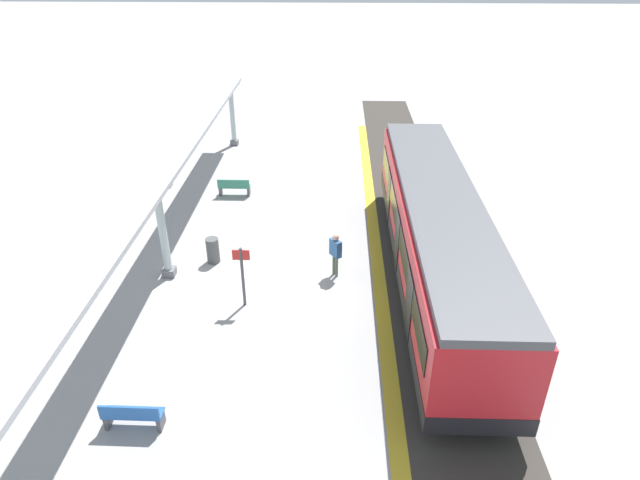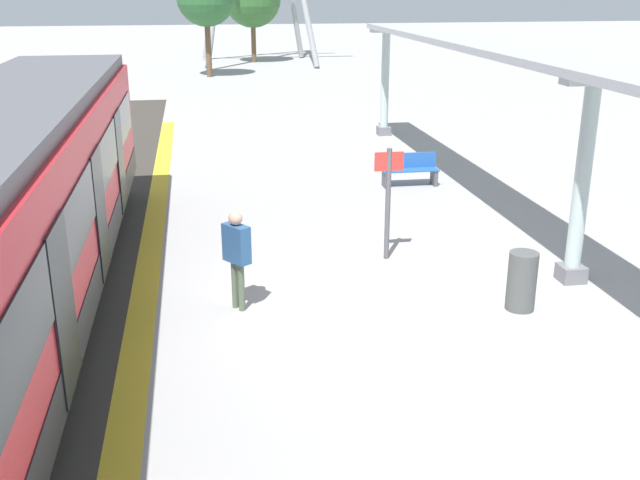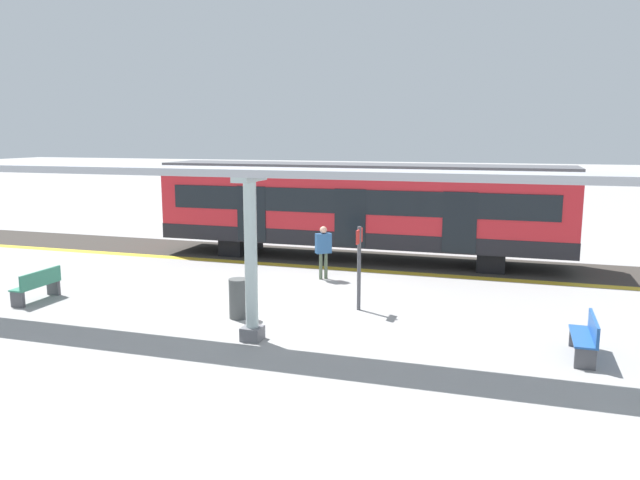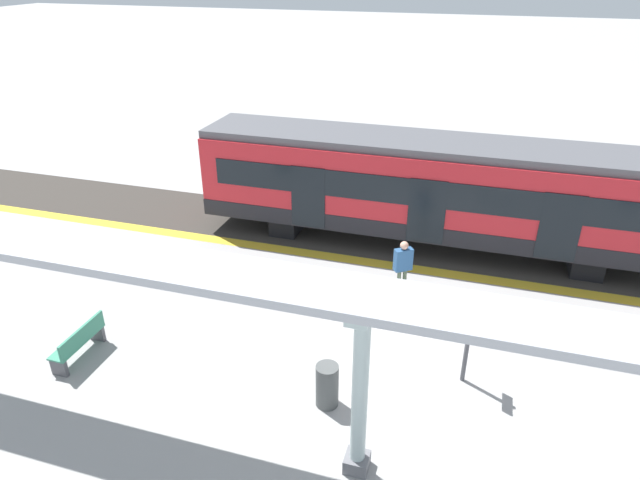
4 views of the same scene
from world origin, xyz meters
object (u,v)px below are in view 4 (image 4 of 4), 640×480
at_px(platform_info_sign, 469,331).
at_px(train_near_carriage, 432,191).
at_px(trash_bin, 327,385).
at_px(passenger_waiting_near_edge, 403,263).
at_px(canopy_pillar_second, 360,391).
at_px(bench_mid_platform, 80,342).

bearing_deg(platform_info_sign, train_near_carriage, -166.13).
xyz_separation_m(trash_bin, passenger_waiting_near_edge, (-4.61, 0.78, 0.56)).
xyz_separation_m(platform_info_sign, passenger_waiting_near_edge, (-3.01, -1.90, -0.27)).
relative_size(canopy_pillar_second, trash_bin, 3.67).
bearing_deg(canopy_pillar_second, bench_mid_platform, -99.90).
distance_m(bench_mid_platform, trash_bin, 5.93).
height_order(trash_bin, platform_info_sign, platform_info_sign).
distance_m(bench_mid_platform, passenger_waiting_near_edge, 8.29).
bearing_deg(trash_bin, canopy_pillar_second, 34.78).
bearing_deg(canopy_pillar_second, platform_info_sign, 150.82).
height_order(bench_mid_platform, passenger_waiting_near_edge, passenger_waiting_near_edge).
bearing_deg(passenger_waiting_near_edge, platform_info_sign, 32.18).
xyz_separation_m(train_near_carriage, bench_mid_platform, (8.24, -7.02, -1.39)).
xyz_separation_m(trash_bin, platform_info_sign, (-1.59, 2.68, 0.83)).
height_order(trash_bin, passenger_waiting_near_edge, passenger_waiting_near_edge).
bearing_deg(train_near_carriage, bench_mid_platform, -40.41).
bearing_deg(passenger_waiting_near_edge, trash_bin, -9.61).
height_order(bench_mid_platform, platform_info_sign, platform_info_sign).
distance_m(trash_bin, platform_info_sign, 3.22).
height_order(platform_info_sign, passenger_waiting_near_edge, platform_info_sign).
relative_size(train_near_carriage, trash_bin, 14.85).
distance_m(platform_info_sign, passenger_waiting_near_edge, 3.57).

